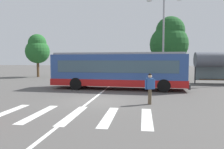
{
  "coord_description": "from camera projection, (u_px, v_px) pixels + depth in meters",
  "views": [
    {
      "loc": [
        2.68,
        -12.32,
        2.46
      ],
      "look_at": [
        0.22,
        4.16,
        1.3
      ],
      "focal_mm": 33.77,
      "sensor_mm": 36.0,
      "label": 1
    }
  ],
  "objects": [
    {
      "name": "pedestrian_crossing_street",
      "position": [
        150.0,
        87.0,
        11.62
      ],
      "size": [
        0.56,
        0.37,
        1.72
      ],
      "color": "brown",
      "rests_on": "ground_plane"
    },
    {
      "name": "parked_car_champagne",
      "position": [
        102.0,
        72.0,
        29.95
      ],
      "size": [
        1.98,
        4.55,
        1.35
      ],
      "color": "black",
      "rests_on": "ground_plane"
    },
    {
      "name": "parked_car_black",
      "position": [
        141.0,
        72.0,
        29.12
      ],
      "size": [
        1.98,
        4.55,
        1.35
      ],
      "color": "black",
      "rests_on": "ground_plane"
    },
    {
      "name": "bus_stop_shelter",
      "position": [
        220.0,
        60.0,
        21.34
      ],
      "size": [
        4.88,
        1.54,
        3.25
      ],
      "color": "#28282B",
      "rests_on": "ground_plane"
    },
    {
      "name": "background_tree_right",
      "position": [
        169.0,
        40.0,
        28.77
      ],
      "size": [
        5.2,
        5.2,
        8.36
      ],
      "color": "brown",
      "rests_on": "ground_plane"
    },
    {
      "name": "crosswalk_painted_stripes",
      "position": [
        73.0,
        115.0,
        9.38
      ],
      "size": [
        6.95,
        3.34,
        0.01
      ],
      "color": "silver",
      "rests_on": "ground_plane"
    },
    {
      "name": "parked_car_teal",
      "position": [
        83.0,
        72.0,
        30.08
      ],
      "size": [
        1.9,
        4.51,
        1.35
      ],
      "color": "black",
      "rests_on": "ground_plane"
    },
    {
      "name": "parked_car_silver",
      "position": [
        121.0,
        72.0,
        29.49
      ],
      "size": [
        1.92,
        4.52,
        1.35
      ],
      "color": "black",
      "rests_on": "ground_plane"
    },
    {
      "name": "ground_plane",
      "position": [
        98.0,
        101.0,
        12.72
      ],
      "size": [
        160.0,
        160.0,
        0.0
      ],
      "primitive_type": "plane",
      "color": "#514F4C"
    },
    {
      "name": "background_tree_left",
      "position": [
        38.0,
        49.0,
        30.17
      ],
      "size": [
        3.41,
        3.41,
        6.14
      ],
      "color": "brown",
      "rests_on": "ground_plane"
    },
    {
      "name": "lane_center_line",
      "position": [
        98.0,
        95.0,
        14.76
      ],
      "size": [
        0.16,
        24.0,
        0.01
      ],
      "primitive_type": "cube",
      "color": "silver",
      "rests_on": "ground_plane"
    },
    {
      "name": "city_transit_bus",
      "position": [
        118.0,
        70.0,
        17.72
      ],
      "size": [
        11.28,
        3.06,
        3.06
      ],
      "color": "black",
      "rests_on": "ground_plane"
    },
    {
      "name": "twin_arm_street_lamp",
      "position": [
        163.0,
        31.0,
        23.56
      ],
      "size": [
        3.85,
        0.32,
        9.36
      ],
      "color": "#939399",
      "rests_on": "ground_plane"
    }
  ]
}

